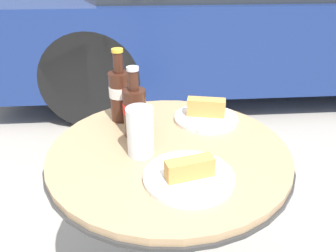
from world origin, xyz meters
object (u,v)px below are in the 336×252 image
object	(u,v)px
bistro_table	(169,197)
cola_bottle_left	(135,109)
lunch_plate_far	(189,175)
parked_car	(238,16)
drinking_glass	(140,134)
lunch_plate_near	(206,114)
cola_bottle_right	(120,93)

from	to	relation	value
bistro_table	cola_bottle_left	xyz separation A→B (m)	(-0.09, 0.08, 0.26)
lunch_plate_far	parked_car	bearing A→B (deg)	72.00
drinking_glass	cola_bottle_left	bearing A→B (deg)	97.73
cola_bottle_left	lunch_plate_near	size ratio (longest dim) A/B	1.02
bistro_table	drinking_glass	distance (m)	0.25
lunch_plate_near	parked_car	world-z (taller)	parked_car
bistro_table	cola_bottle_right	world-z (taller)	cola_bottle_right
lunch_plate_far	drinking_glass	bearing A→B (deg)	132.35
bistro_table	lunch_plate_far	xyz separation A→B (m)	(0.03, -0.15, 0.19)
drinking_glass	parked_car	bearing A→B (deg)	68.75
cola_bottle_left	cola_bottle_right	distance (m)	0.12
bistro_table	parked_car	size ratio (longest dim) A/B	0.16
lunch_plate_near	lunch_plate_far	distance (m)	0.32
bistro_table	cola_bottle_right	xyz separation A→B (m)	(-0.14, 0.19, 0.26)
lunch_plate_near	cola_bottle_right	bearing A→B (deg)	174.32
drinking_glass	lunch_plate_far	distance (m)	0.17
cola_bottle_right	parked_car	xyz separation A→B (m)	(0.98, 2.15, -0.13)
cola_bottle_right	lunch_plate_far	distance (m)	0.39
lunch_plate_far	parked_car	distance (m)	2.62
bistro_table	lunch_plate_near	xyz separation A→B (m)	(0.13, 0.16, 0.19)
cola_bottle_right	lunch_plate_far	xyz separation A→B (m)	(0.17, -0.34, -0.08)
cola_bottle_left	lunch_plate_near	world-z (taller)	cola_bottle_left
lunch_plate_near	parked_car	size ratio (longest dim) A/B	0.05
cola_bottle_right	drinking_glass	xyz separation A→B (m)	(0.06, -0.21, -0.03)
drinking_glass	lunch_plate_near	size ratio (longest dim) A/B	0.66
cola_bottle_right	drinking_glass	size ratio (longest dim) A/B	1.71
drinking_glass	parked_car	size ratio (longest dim) A/B	0.03
drinking_glass	parked_car	xyz separation A→B (m)	(0.92, 2.37, -0.10)
cola_bottle_left	lunch_plate_far	xyz separation A→B (m)	(0.13, -0.23, -0.07)
bistro_table	cola_bottle_left	bearing A→B (deg)	137.81
bistro_table	drinking_glass	xyz separation A→B (m)	(-0.08, -0.03, 0.24)
bistro_table	lunch_plate_far	bearing A→B (deg)	-76.70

